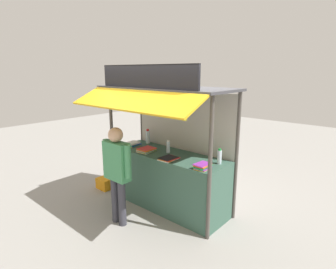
{
  "coord_description": "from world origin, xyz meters",
  "views": [
    {
      "loc": [
        3.0,
        -3.43,
        2.43
      ],
      "look_at": [
        0.0,
        0.0,
        1.35
      ],
      "focal_mm": 28.96,
      "sensor_mm": 36.0,
      "label": 1
    }
  ],
  "objects_px": {
    "magazine_stack_right": "(133,144)",
    "water_bottle_rear_center": "(168,147)",
    "magazine_stack_mid_right": "(147,150)",
    "vendor_person": "(117,167)",
    "magazine_stack_back_left": "(203,166)",
    "banana_bunch_inner_right": "(185,116)",
    "plastic_crate": "(106,183)",
    "water_bottle_center": "(219,157)",
    "magazine_stack_back_right": "(169,158)",
    "banana_bunch_rightmost": "(131,106)",
    "water_bottle_mid_left": "(148,137)"
  },
  "relations": [
    {
      "from": "water_bottle_center",
      "to": "banana_bunch_inner_right",
      "type": "xyz_separation_m",
      "value": [
        -0.23,
        -0.61,
        0.7
      ]
    },
    {
      "from": "plastic_crate",
      "to": "magazine_stack_mid_right",
      "type": "bearing_deg",
      "value": 6.27
    },
    {
      "from": "magazine_stack_mid_right",
      "to": "vendor_person",
      "type": "relative_size",
      "value": 0.2
    },
    {
      "from": "magazine_stack_back_left",
      "to": "magazine_stack_mid_right",
      "type": "xyz_separation_m",
      "value": [
        -1.26,
        0.06,
        -0.01
      ]
    },
    {
      "from": "magazine_stack_right",
      "to": "water_bottle_mid_left",
      "type": "bearing_deg",
      "value": 77.28
    },
    {
      "from": "vendor_person",
      "to": "plastic_crate",
      "type": "height_order",
      "value": "vendor_person"
    },
    {
      "from": "banana_bunch_inner_right",
      "to": "vendor_person",
      "type": "relative_size",
      "value": 0.19
    },
    {
      "from": "magazine_stack_right",
      "to": "water_bottle_center",
      "type": "bearing_deg",
      "value": 5.98
    },
    {
      "from": "magazine_stack_back_right",
      "to": "magazine_stack_right",
      "type": "distance_m",
      "value": 1.08
    },
    {
      "from": "water_bottle_rear_center",
      "to": "vendor_person",
      "type": "bearing_deg",
      "value": -99.92
    },
    {
      "from": "water_bottle_rear_center",
      "to": "water_bottle_mid_left",
      "type": "relative_size",
      "value": 0.79
    },
    {
      "from": "magazine_stack_back_left",
      "to": "magazine_stack_back_right",
      "type": "bearing_deg",
      "value": -178.09
    },
    {
      "from": "water_bottle_rear_center",
      "to": "magazine_stack_back_left",
      "type": "height_order",
      "value": "water_bottle_rear_center"
    },
    {
      "from": "water_bottle_rear_center",
      "to": "magazine_stack_right",
      "type": "relative_size",
      "value": 0.87
    },
    {
      "from": "vendor_person",
      "to": "magazine_stack_back_left",
      "type": "bearing_deg",
      "value": -146.31
    },
    {
      "from": "vendor_person",
      "to": "water_bottle_rear_center",
      "type": "bearing_deg",
      "value": -100.42
    },
    {
      "from": "magazine_stack_back_right",
      "to": "banana_bunch_rightmost",
      "type": "bearing_deg",
      "value": -159.08
    },
    {
      "from": "water_bottle_rear_center",
      "to": "water_bottle_mid_left",
      "type": "distance_m",
      "value": 0.77
    },
    {
      "from": "plastic_crate",
      "to": "magazine_stack_back_left",
      "type": "bearing_deg",
      "value": 1.46
    },
    {
      "from": "magazine_stack_back_left",
      "to": "magazine_stack_right",
      "type": "height_order",
      "value": "magazine_stack_back_left"
    },
    {
      "from": "water_bottle_center",
      "to": "vendor_person",
      "type": "relative_size",
      "value": 0.16
    },
    {
      "from": "banana_bunch_inner_right",
      "to": "vendor_person",
      "type": "distance_m",
      "value": 1.36
    },
    {
      "from": "water_bottle_rear_center",
      "to": "water_bottle_center",
      "type": "xyz_separation_m",
      "value": [
        0.99,
        0.08,
        0.01
      ]
    },
    {
      "from": "magazine_stack_right",
      "to": "water_bottle_rear_center",
      "type": "bearing_deg",
      "value": 7.61
    },
    {
      "from": "banana_bunch_rightmost",
      "to": "magazine_stack_right",
      "type": "bearing_deg",
      "value": 136.58
    },
    {
      "from": "water_bottle_rear_center",
      "to": "water_bottle_center",
      "type": "relative_size",
      "value": 0.93
    },
    {
      "from": "magazine_stack_mid_right",
      "to": "banana_bunch_inner_right",
      "type": "bearing_deg",
      "value": -16.2
    },
    {
      "from": "magazine_stack_right",
      "to": "magazine_stack_back_right",
      "type": "bearing_deg",
      "value": -9.54
    },
    {
      "from": "magazine_stack_right",
      "to": "vendor_person",
      "type": "relative_size",
      "value": 0.17
    },
    {
      "from": "magazine_stack_mid_right",
      "to": "vendor_person",
      "type": "height_order",
      "value": "vendor_person"
    },
    {
      "from": "water_bottle_rear_center",
      "to": "vendor_person",
      "type": "distance_m",
      "value": 1.03
    },
    {
      "from": "water_bottle_rear_center",
      "to": "magazine_stack_right",
      "type": "bearing_deg",
      "value": -172.39
    },
    {
      "from": "water_bottle_mid_left",
      "to": "magazine_stack_back_right",
      "type": "distance_m",
      "value": 1.12
    },
    {
      "from": "water_bottle_center",
      "to": "vendor_person",
      "type": "distance_m",
      "value": 1.61
    },
    {
      "from": "water_bottle_center",
      "to": "magazine_stack_right",
      "type": "bearing_deg",
      "value": -174.02
    },
    {
      "from": "magazine_stack_right",
      "to": "vendor_person",
      "type": "distance_m",
      "value": 1.1
    },
    {
      "from": "water_bottle_center",
      "to": "banana_bunch_inner_right",
      "type": "bearing_deg",
      "value": -110.66
    },
    {
      "from": "magazine_stack_mid_right",
      "to": "magazine_stack_back_right",
      "type": "xyz_separation_m",
      "value": [
        0.6,
        -0.08,
        -0.01
      ]
    },
    {
      "from": "magazine_stack_mid_right",
      "to": "magazine_stack_back_right",
      "type": "height_order",
      "value": "magazine_stack_mid_right"
    },
    {
      "from": "water_bottle_center",
      "to": "plastic_crate",
      "type": "bearing_deg",
      "value": -170.56
    },
    {
      "from": "magazine_stack_mid_right",
      "to": "vendor_person",
      "type": "bearing_deg",
      "value": -78.54
    },
    {
      "from": "magazine_stack_back_left",
      "to": "plastic_crate",
      "type": "bearing_deg",
      "value": -178.54
    },
    {
      "from": "magazine_stack_back_left",
      "to": "water_bottle_rear_center",
      "type": "bearing_deg",
      "value": 163.85
    },
    {
      "from": "water_bottle_center",
      "to": "magazine_stack_back_left",
      "type": "height_order",
      "value": "water_bottle_center"
    },
    {
      "from": "water_bottle_rear_center",
      "to": "magazine_stack_right",
      "type": "xyz_separation_m",
      "value": [
        -0.81,
        -0.11,
        -0.07
      ]
    },
    {
      "from": "water_bottle_mid_left",
      "to": "magazine_stack_mid_right",
      "type": "xyz_separation_m",
      "value": [
        0.39,
        -0.42,
        -0.1
      ]
    },
    {
      "from": "magazine_stack_back_right",
      "to": "banana_bunch_inner_right",
      "type": "distance_m",
      "value": 0.97
    },
    {
      "from": "banana_bunch_inner_right",
      "to": "plastic_crate",
      "type": "relative_size",
      "value": 0.92
    },
    {
      "from": "vendor_person",
      "to": "water_bottle_center",
      "type": "bearing_deg",
      "value": -137.57
    },
    {
      "from": "plastic_crate",
      "to": "magazine_stack_right",
      "type": "bearing_deg",
      "value": 18.71
    }
  ]
}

